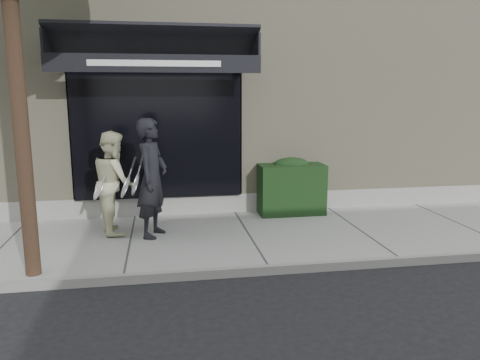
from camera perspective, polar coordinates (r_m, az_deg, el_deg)
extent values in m
plane|color=black|center=(8.20, 1.03, -7.37)|extent=(80.00, 80.00, 0.00)
cube|color=gray|center=(8.18, 1.03, -6.97)|extent=(20.00, 3.00, 0.12)
cube|color=gray|center=(6.75, 3.51, -10.84)|extent=(20.00, 0.10, 0.14)
cube|color=tan|center=(12.74, -3.17, 11.67)|extent=(14.00, 7.00, 5.50)
cube|color=gray|center=(9.74, -0.81, -2.89)|extent=(14.02, 0.42, 0.50)
cube|color=black|center=(9.23, -9.98, 5.95)|extent=(3.20, 0.30, 2.60)
cube|color=gray|center=(9.53, -19.69, 5.63)|extent=(0.08, 0.40, 2.60)
cube|color=gray|center=(9.51, -0.24, 6.25)|extent=(0.08, 0.40, 2.60)
cube|color=gray|center=(9.37, -10.25, 14.21)|extent=(3.36, 0.40, 0.12)
cube|color=black|center=(8.69, -10.35, 16.21)|extent=(3.60, 1.03, 0.55)
cube|color=black|center=(8.16, -10.29, 13.82)|extent=(3.60, 0.05, 0.30)
cube|color=white|center=(8.13, -10.29, 13.84)|extent=(2.20, 0.01, 0.10)
cube|color=black|center=(8.88, -22.30, 14.96)|extent=(0.04, 1.00, 0.45)
cube|color=black|center=(8.85, 1.72, 15.75)|extent=(0.04, 1.00, 0.45)
cube|color=black|center=(9.46, 6.20, -1.07)|extent=(1.30, 0.70, 1.00)
ellipsoid|color=black|center=(9.37, 6.27, 1.93)|extent=(0.71, 0.38, 0.27)
cylinder|color=black|center=(6.59, -25.35, 8.42)|extent=(0.20, 0.20, 4.80)
imported|color=black|center=(7.96, -10.66, 0.23)|extent=(0.72, 0.86, 2.00)
torus|color=silver|center=(7.70, -12.62, -0.52)|extent=(0.16, 0.32, 0.30)
cylinder|color=silver|center=(7.70, -12.62, -0.52)|extent=(0.13, 0.28, 0.26)
cylinder|color=silver|center=(7.70, -12.62, -0.52)|extent=(0.18, 0.05, 0.07)
cylinder|color=black|center=(7.70, -12.62, -0.52)|extent=(0.20, 0.07, 0.09)
torus|color=silver|center=(7.70, -13.78, -0.85)|extent=(0.18, 0.32, 0.29)
cylinder|color=silver|center=(7.70, -13.78, -0.85)|extent=(0.15, 0.28, 0.25)
cylinder|color=silver|center=(7.70, -13.78, -0.85)|extent=(0.18, 0.05, 0.08)
cylinder|color=black|center=(7.70, -13.78, -0.85)|extent=(0.20, 0.07, 0.10)
imported|color=beige|center=(8.34, -15.06, -0.27)|extent=(0.86, 1.00, 1.78)
torus|color=silver|center=(8.12, -16.83, -1.10)|extent=(0.26, 0.34, 0.28)
cylinder|color=silver|center=(8.12, -16.83, -1.10)|extent=(0.21, 0.30, 0.24)
cylinder|color=silver|center=(8.12, -16.83, -1.10)|extent=(0.17, 0.08, 0.10)
cylinder|color=black|center=(8.12, -16.83, -1.10)|extent=(0.19, 0.09, 0.12)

